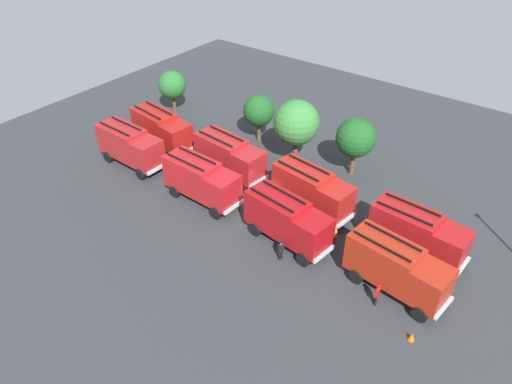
{
  "coord_description": "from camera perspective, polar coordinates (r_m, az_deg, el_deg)",
  "views": [
    {
      "loc": [
        20.09,
        -26.44,
        25.03
      ],
      "look_at": [
        0.0,
        0.0,
        1.4
      ],
      "focal_mm": 33.83,
      "sensor_mm": 36.0,
      "label": 1
    }
  ],
  "objects": [
    {
      "name": "tree_1",
      "position": [
        49.67,
        0.34,
        9.57
      ],
      "size": [
        3.23,
        3.23,
        5.0
      ],
      "color": "brown",
      "rests_on": "ground"
    },
    {
      "name": "fire_truck_0",
      "position": [
        47.49,
        -14.67,
        5.4
      ],
      "size": [
        7.27,
        2.92,
        3.88
      ],
      "rotation": [
        0.0,
        0.0,
        -0.03
      ],
      "color": "maroon",
      "rests_on": "ground"
    },
    {
      "name": "fire_truck_7",
      "position": [
        37.34,
        18.59,
        -4.57
      ],
      "size": [
        7.32,
        3.07,
        3.88
      ],
      "rotation": [
        0.0,
        0.0,
        -0.05
      ],
      "color": "maroon",
      "rests_on": "ground"
    },
    {
      "name": "firefighter_3",
      "position": [
        37.62,
        9.26,
        -4.96
      ],
      "size": [
        0.47,
        0.47,
        1.68
      ],
      "rotation": [
        0.0,
        0.0,
        3.92
      ],
      "color": "black",
      "rests_on": "ground"
    },
    {
      "name": "traffic_cone_1",
      "position": [
        32.79,
        17.94,
        -15.96
      ],
      "size": [
        0.42,
        0.42,
        0.6
      ],
      "primitive_type": "cone",
      "color": "#F2600C",
      "rests_on": "ground"
    },
    {
      "name": "fire_truck_1",
      "position": [
        41.24,
        -6.47,
        1.49
      ],
      "size": [
        7.27,
        2.93,
        3.88
      ],
      "rotation": [
        0.0,
        0.0,
        -0.03
      ],
      "color": "#AE181C",
      "rests_on": "ground"
    },
    {
      "name": "fire_truck_6",
      "position": [
        40.05,
        6.64,
        0.32
      ],
      "size": [
        7.46,
        3.52,
        3.88
      ],
      "rotation": [
        0.0,
        0.0,
        -0.13
      ],
      "color": "#A61C16",
      "rests_on": "ground"
    },
    {
      "name": "tree_2",
      "position": [
        45.1,
        4.81,
        8.14
      ],
      "size": [
        4.26,
        4.26,
        6.6
      ],
      "color": "brown",
      "rests_on": "ground"
    },
    {
      "name": "firefighter_2",
      "position": [
        45.92,
        -9.48,
        3.21
      ],
      "size": [
        0.45,
        0.48,
        1.63
      ],
      "rotation": [
        0.0,
        0.0,
        0.68
      ],
      "color": "black",
      "rests_on": "ground"
    },
    {
      "name": "firefighter_4",
      "position": [
        35.87,
        2.95,
        -6.82
      ],
      "size": [
        0.33,
        0.46,
        1.68
      ],
      "rotation": [
        0.0,
        0.0,
        2.91
      ],
      "color": "black",
      "rests_on": "ground"
    },
    {
      "name": "fire_truck_5",
      "position": [
        44.33,
        -3.14,
        4.31
      ],
      "size": [
        7.39,
        3.28,
        3.88
      ],
      "rotation": [
        0.0,
        0.0,
        -0.09
      ],
      "color": "#A31C1E",
      "rests_on": "ground"
    },
    {
      "name": "tree_0",
      "position": [
        56.65,
        -9.89,
        12.37
      ],
      "size": [
        3.18,
        3.18,
        4.93
      ],
      "color": "brown",
      "rests_on": "ground"
    },
    {
      "name": "tree_3",
      "position": [
        44.69,
        11.7,
        6.26
      ],
      "size": [
        3.63,
        3.63,
        5.62
      ],
      "color": "brown",
      "rests_on": "ground"
    },
    {
      "name": "firefighter_1",
      "position": [
        39.28,
        23.36,
        -5.84
      ],
      "size": [
        0.46,
        0.32,
        1.74
      ],
      "rotation": [
        0.0,
        0.0,
        1.78
      ],
      "color": "black",
      "rests_on": "ground"
    },
    {
      "name": "traffic_cone_2",
      "position": [
        50.65,
        -8.16,
        5.82
      ],
      "size": [
        0.42,
        0.42,
        0.6
      ],
      "primitive_type": "cone",
      "color": "#F2600C",
      "rests_on": "ground"
    },
    {
      "name": "fire_truck_3",
      "position": [
        34.11,
        16.33,
        -8.5
      ],
      "size": [
        7.43,
        3.42,
        3.88
      ],
      "rotation": [
        0.0,
        0.0,
        -0.11
      ],
      "color": "#9E2211",
      "rests_on": "ground"
    },
    {
      "name": "firefighter_0",
      "position": [
        33.68,
        14.15,
        -11.63
      ],
      "size": [
        0.31,
        0.46,
        1.7
      ],
      "rotation": [
        0.0,
        0.0,
        0.18
      ],
      "color": "black",
      "rests_on": "ground"
    },
    {
      "name": "fire_truck_4",
      "position": [
        49.77,
        -11.11,
        7.37
      ],
      "size": [
        7.44,
        3.45,
        3.88
      ],
      "rotation": [
        0.0,
        0.0,
        -0.12
      ],
      "color": "#A11813",
      "rests_on": "ground"
    },
    {
      "name": "ground_plane",
      "position": [
        41.59,
        0.0,
        -1.57
      ],
      "size": [
        63.97,
        63.97,
        0.0
      ],
      "primitive_type": "plane",
      "color": "#2D3033"
    },
    {
      "name": "fire_truck_2",
      "position": [
        36.69,
        3.73,
        -3.24
      ],
      "size": [
        7.44,
        3.46,
        3.88
      ],
      "rotation": [
        0.0,
        0.0,
        -0.12
      ],
      "color": "#9E1014",
      "rests_on": "ground"
    },
    {
      "name": "traffic_cone_0",
      "position": [
        49.01,
        -12.1,
        4.3
      ],
      "size": [
        0.45,
        0.45,
        0.64
      ],
      "primitive_type": "cone",
      "color": "#F2600C",
      "rests_on": "ground"
    }
  ]
}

